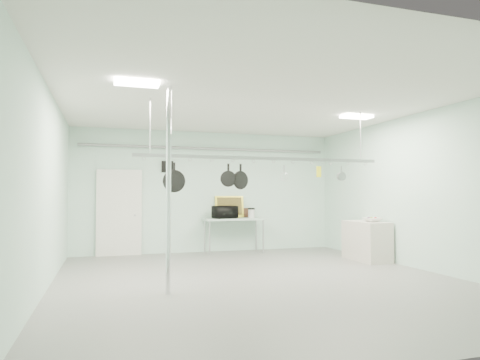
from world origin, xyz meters
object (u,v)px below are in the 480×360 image
object	(u,v)px
chrome_pole	(169,189)
skillet_left	(174,177)
prep_table	(234,221)
fruit_bowl	(372,220)
pot_rack	(264,157)
skillet_right	(241,176)
coffee_canister	(251,214)
microwave	(225,212)
side_cabinet	(367,241)
skillet_mid	(228,175)

from	to	relation	value
chrome_pole	skillet_left	distance (m)	0.95
prep_table	fruit_bowl	xyz separation A→B (m)	(2.57, -2.41, 0.12)
pot_rack	skillet_left	xyz separation A→B (m)	(-1.68, 0.00, -0.41)
pot_rack	skillet_right	distance (m)	0.58
coffee_canister	skillet_left	xyz separation A→B (m)	(-2.52, -3.18, 0.81)
chrome_pole	microwave	bearing A→B (deg)	63.77
prep_table	fruit_bowl	size ratio (longest dim) A/B	4.03
side_cabinet	skillet_left	distance (m)	4.95
side_cabinet	skillet_mid	world-z (taller)	skillet_mid
coffee_canister	fruit_bowl	bearing A→B (deg)	-47.06
skillet_left	skillet_right	world-z (taller)	same
microwave	pot_rack	bearing A→B (deg)	75.45
side_cabinet	pot_rack	distance (m)	3.62
coffee_canister	skillet_left	distance (m)	4.14
prep_table	side_cabinet	distance (m)	3.39
side_cabinet	microwave	distance (m)	3.58
skillet_left	skillet_mid	size ratio (longest dim) A/B	1.28
side_cabinet	skillet_mid	distance (m)	4.06
chrome_pole	prep_table	size ratio (longest dim) A/B	2.00
skillet_left	prep_table	bearing A→B (deg)	56.37
microwave	skillet_left	xyz separation A→B (m)	(-1.81, -3.23, 0.76)
microwave	coffee_canister	size ratio (longest dim) A/B	2.58
coffee_canister	skillet_mid	size ratio (longest dim) A/B	0.56
skillet_left	skillet_right	size ratio (longest dim) A/B	1.17
prep_table	fruit_bowl	bearing A→B (deg)	-43.11
skillet_mid	skillet_left	bearing A→B (deg)	-153.89
fruit_bowl	skillet_right	xyz separation A→B (m)	(-3.43, -0.89, 0.91)
skillet_left	fruit_bowl	bearing A→B (deg)	9.43
skillet_left	skillet_right	bearing A→B (deg)	-1.43
skillet_left	skillet_mid	xyz separation A→B (m)	(0.99, 0.00, 0.06)
microwave	skillet_right	size ratio (longest dim) A/B	1.32
prep_table	skillet_right	bearing A→B (deg)	-104.52
side_cabinet	skillet_mid	size ratio (longest dim) A/B	2.93
skillet_right	fruit_bowl	bearing A→B (deg)	-5.00
microwave	chrome_pole	bearing A→B (deg)	51.62
side_cabinet	pot_rack	bearing A→B (deg)	-159.55
prep_table	coffee_canister	xyz separation A→B (m)	(0.44, -0.12, 0.19)
pot_rack	coffee_canister	bearing A→B (deg)	75.11
microwave	skillet_left	bearing A→B (deg)	48.54
side_cabinet	skillet_mid	bearing A→B (deg)	-163.18
pot_rack	skillet_mid	bearing A→B (deg)	180.00
prep_table	microwave	size ratio (longest dim) A/B	2.72
prep_table	skillet_mid	distance (m)	3.63
chrome_pole	microwave	distance (m)	4.64
pot_rack	skillet_mid	distance (m)	0.77
coffee_canister	pot_rack	bearing A→B (deg)	-104.89
prep_table	skillet_right	distance (m)	3.56
prep_table	pot_rack	world-z (taller)	pot_rack
microwave	skillet_mid	distance (m)	3.43
fruit_bowl	skillet_mid	size ratio (longest dim) A/B	0.97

